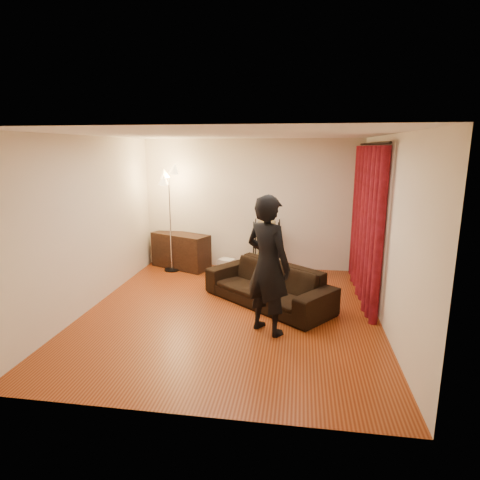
% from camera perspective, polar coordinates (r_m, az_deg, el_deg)
% --- Properties ---
extents(floor, '(5.00, 5.00, 0.00)m').
position_cam_1_polar(floor, '(6.37, -1.31, -10.26)').
color(floor, brown).
rests_on(floor, ground).
extents(ceiling, '(5.00, 5.00, 0.00)m').
position_cam_1_polar(ceiling, '(5.86, -1.45, 14.79)').
color(ceiling, white).
rests_on(ceiling, ground).
extents(wall_back, '(5.00, 0.00, 5.00)m').
position_cam_1_polar(wall_back, '(8.41, 1.57, 5.02)').
color(wall_back, silver).
rests_on(wall_back, ground).
extents(wall_front, '(5.00, 0.00, 5.00)m').
position_cam_1_polar(wall_front, '(3.62, -8.26, -5.97)').
color(wall_front, silver).
rests_on(wall_front, ground).
extents(wall_left, '(0.00, 5.00, 5.00)m').
position_cam_1_polar(wall_left, '(6.73, -20.62, 2.18)').
color(wall_left, silver).
rests_on(wall_left, ground).
extents(wall_right, '(0.00, 5.00, 5.00)m').
position_cam_1_polar(wall_right, '(6.01, 20.25, 1.00)').
color(wall_right, silver).
rests_on(wall_right, ground).
extents(curtain_rod, '(0.04, 2.65, 0.04)m').
position_cam_1_polar(curtain_rod, '(6.99, 18.40, 12.88)').
color(curtain_rod, black).
rests_on(curtain_rod, wall_right).
extents(curtain, '(0.22, 2.65, 2.55)m').
position_cam_1_polar(curtain, '(7.09, 17.50, 2.31)').
color(curtain, maroon).
rests_on(curtain, ground).
extents(sofa, '(2.28, 2.05, 0.65)m').
position_cam_1_polar(sofa, '(6.62, 3.99, -6.37)').
color(sofa, black).
rests_on(sofa, ground).
extents(person, '(0.84, 0.78, 1.93)m').
position_cam_1_polar(person, '(5.45, 3.98, -3.60)').
color(person, black).
rests_on(person, ground).
extents(media_cabinet, '(1.35, 0.95, 0.74)m').
position_cam_1_polar(media_cabinet, '(8.64, -8.40, -1.52)').
color(media_cabinet, black).
rests_on(media_cabinet, ground).
extents(storage_boxes, '(0.38, 0.35, 0.26)m').
position_cam_1_polar(storage_boxes, '(8.38, -1.92, -3.56)').
color(storage_boxes, silver).
rests_on(storage_boxes, ground).
extents(wire_shelf, '(0.56, 0.44, 1.08)m').
position_cam_1_polar(wire_shelf, '(8.23, 3.79, -0.91)').
color(wire_shelf, black).
rests_on(wire_shelf, ground).
extents(floor_lamp, '(0.50, 0.50, 2.11)m').
position_cam_1_polar(floor_lamp, '(8.32, -9.90, 2.70)').
color(floor_lamp, silver).
rests_on(floor_lamp, ground).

